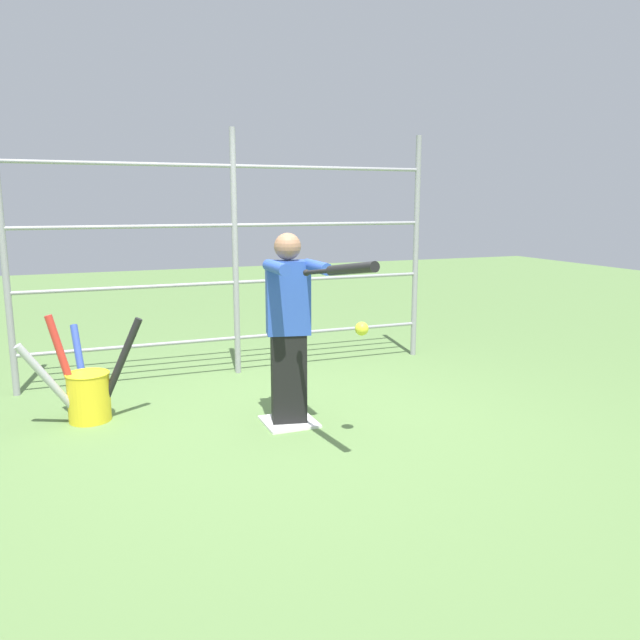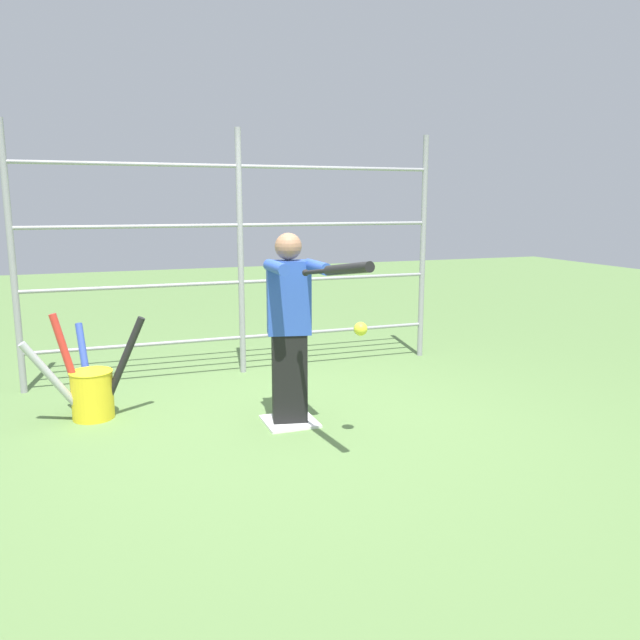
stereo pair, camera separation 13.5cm
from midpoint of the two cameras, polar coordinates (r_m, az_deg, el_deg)
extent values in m
plane|color=#608447|center=(5.00, -1.99, -9.36)|extent=(24.00, 24.00, 0.00)
cube|color=white|center=(4.99, -1.99, -9.25)|extent=(0.40, 0.40, 0.02)
cylinder|color=#939399|center=(7.02, 9.93, 6.44)|extent=(0.06, 0.06, 2.42)
cylinder|color=#939399|center=(6.26, -6.66, 6.02)|extent=(0.06, 0.06, 2.42)
cylinder|color=#939399|center=(6.11, -25.76, 4.93)|extent=(0.06, 0.06, 2.42)
cylinder|color=#939399|center=(6.38, -6.50, -1.59)|extent=(4.10, 0.04, 0.04)
cylinder|color=#939399|center=(6.29, -6.61, 3.45)|extent=(4.10, 0.04, 0.04)
cylinder|color=#939399|center=(6.24, -6.72, 8.61)|extent=(4.10, 0.04, 0.04)
cylinder|color=#939399|center=(6.25, -6.84, 13.80)|extent=(4.10, 0.04, 0.04)
cube|color=black|center=(4.89, -2.01, -5.39)|extent=(0.30, 0.22, 0.72)
cube|color=#2D51B7|center=(4.75, -2.06, 2.06)|extent=(0.36, 0.25, 0.56)
sphere|color=#9E7051|center=(4.71, -2.09, 6.74)|extent=(0.20, 0.20, 0.20)
cylinder|color=#2D51B7|center=(4.55, 0.56, 4.88)|extent=(0.09, 0.40, 0.09)
cylinder|color=#2D51B7|center=(4.51, -3.17, 4.82)|extent=(0.09, 0.40, 0.09)
sphere|color=black|center=(4.34, -0.44, 4.34)|extent=(0.05, 0.05, 0.05)
cylinder|color=black|center=(4.18, 0.59, 4.43)|extent=(0.06, 0.36, 0.08)
cylinder|color=black|center=(3.79, 3.57, 4.68)|extent=(0.12, 0.55, 0.14)
sphere|color=yellow|center=(4.32, 4.62, -0.82)|extent=(0.10, 0.10, 0.10)
cylinder|color=yellow|center=(5.33, -19.40, -6.49)|extent=(0.33, 0.33, 0.39)
torus|color=yellow|center=(5.28, -19.53, -4.49)|extent=(0.34, 0.34, 0.01)
cylinder|color=#B2B2B7|center=(5.23, -22.43, -5.14)|extent=(0.47, 0.18, 0.67)
cylinder|color=black|center=(5.22, -16.97, -4.03)|extent=(0.41, 0.15, 0.80)
cylinder|color=red|center=(5.30, -21.29, -3.84)|extent=(0.26, 0.11, 0.84)
cylinder|color=#334CB2|center=(5.51, -20.02, -4.03)|extent=(0.13, 0.40, 0.70)
camera|label=1|loc=(0.07, -89.16, 0.16)|focal=35.00mm
camera|label=2|loc=(0.07, 90.84, -0.16)|focal=35.00mm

